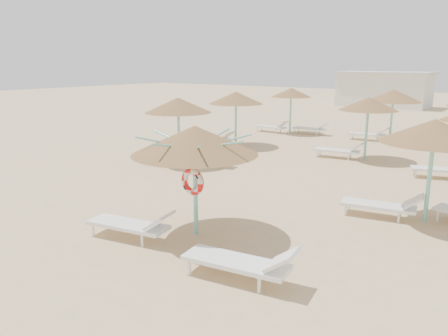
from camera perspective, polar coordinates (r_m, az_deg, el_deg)
The scene contains 6 objects.
ground at distance 10.96m, azimuth -5.41°, elevation -8.13°, with size 120.00×120.00×0.00m, color tan.
main_palapa at distance 10.09m, azimuth -3.85°, elevation 3.58°, with size 2.95×2.95×2.64m.
lounger_main_a at distance 10.48m, azimuth -11.79°, elevation -7.21°, with size 2.23×1.05×0.78m.
lounger_main_b at distance 8.42m, azimuth 2.49°, elevation -12.14°, with size 2.31×1.02×0.81m.
palapa_field at distance 18.84m, azimuth 19.82°, elevation 7.47°, with size 20.11×14.49×2.72m.
service_hut at distance 44.48m, azimuth 20.16°, elevation 9.65°, with size 8.40×4.40×3.25m.
Camera 1 is at (6.88, -7.51, 4.04)m, focal length 35.00 mm.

